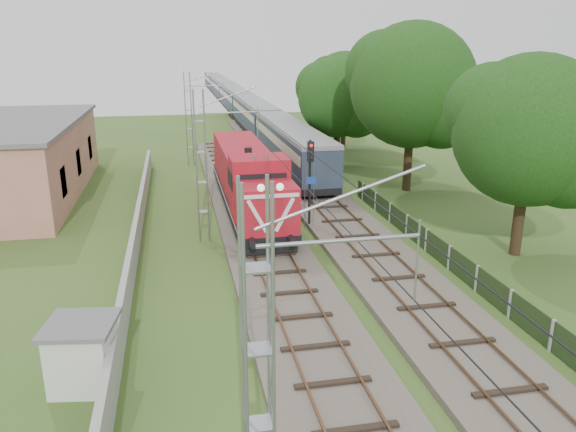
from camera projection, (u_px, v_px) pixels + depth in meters
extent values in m
plane|color=#38531F|center=(311.00, 346.00, 19.69)|extent=(140.00, 140.00, 0.00)
cube|color=#6B6054|center=(275.00, 267.00, 26.21)|extent=(4.20, 70.00, 0.30)
cube|color=black|center=(275.00, 264.00, 26.15)|extent=(2.40, 70.00, 0.10)
cube|color=brown|center=(257.00, 263.00, 25.97)|extent=(0.08, 70.00, 0.05)
cube|color=brown|center=(293.00, 261.00, 26.29)|extent=(0.08, 70.00, 0.05)
cube|color=#6B6054|center=(313.00, 193.00, 39.34)|extent=(4.20, 80.00, 0.30)
cube|color=black|center=(313.00, 190.00, 39.29)|extent=(2.40, 80.00, 0.10)
cube|color=brown|center=(301.00, 190.00, 39.10)|extent=(0.08, 80.00, 0.05)
cube|color=brown|center=(324.00, 189.00, 39.43)|extent=(0.08, 80.00, 0.05)
cylinder|color=gray|center=(340.00, 241.00, 9.92)|extent=(3.00, 0.08, 0.08)
cylinder|color=gray|center=(228.00, 113.00, 28.67)|extent=(3.00, 0.08, 0.08)
cylinder|color=gray|center=(205.00, 86.00, 47.41)|extent=(3.00, 0.08, 0.08)
cylinder|color=black|center=(258.00, 137.00, 29.33)|extent=(0.03, 70.00, 0.03)
cylinder|color=black|center=(257.00, 112.00, 28.95)|extent=(0.03, 70.00, 0.03)
cube|color=#9E9E99|center=(137.00, 231.00, 29.49)|extent=(0.25, 40.00, 1.50)
cube|color=tan|center=(17.00, 160.00, 38.61)|extent=(8.00, 20.00, 5.00)
cube|color=#606060|center=(12.00, 122.00, 37.85)|extent=(8.40, 20.40, 0.25)
cube|color=black|center=(63.00, 182.00, 33.83)|extent=(0.10, 1.60, 1.80)
cube|color=black|center=(78.00, 162.00, 39.45)|extent=(0.10, 1.60, 1.80)
cube|color=black|center=(89.00, 148.00, 45.07)|extent=(0.10, 1.60, 1.80)
cube|color=black|center=(477.00, 279.00, 23.85)|extent=(0.05, 32.00, 1.15)
cube|color=#9E9E99|center=(363.00, 192.00, 37.91)|extent=(0.12, 0.12, 1.20)
cube|color=black|center=(248.00, 197.00, 35.03)|extent=(3.02, 17.14, 0.50)
cube|color=black|center=(262.00, 229.00, 29.93)|extent=(2.22, 3.63, 0.50)
cube|color=black|center=(238.00, 182.00, 40.32)|extent=(2.22, 3.63, 0.50)
cube|color=black|center=(271.00, 250.00, 27.22)|extent=(2.62, 0.25, 0.35)
cube|color=#A8131C|center=(267.00, 207.00, 27.77)|extent=(2.92, 2.52, 2.32)
sphere|color=white|center=(261.00, 188.00, 26.17)|extent=(0.36, 0.36, 0.36)
sphere|color=white|center=(280.00, 187.00, 26.34)|extent=(0.36, 0.36, 0.36)
cube|color=silver|center=(257.00, 216.00, 26.46)|extent=(1.01, 0.06, 1.69)
cube|color=silver|center=(285.00, 215.00, 26.71)|extent=(1.01, 0.06, 1.69)
cube|color=silver|center=(271.00, 196.00, 26.31)|extent=(2.72, 0.06, 0.18)
cube|color=#A8131C|center=(259.00, 186.00, 29.95)|extent=(3.02, 2.42, 3.23)
cube|color=black|center=(262.00, 183.00, 28.65)|extent=(2.52, 0.06, 0.91)
cube|color=#A8131C|center=(242.00, 165.00, 36.89)|extent=(2.82, 12.20, 2.62)
cylinder|color=black|center=(248.00, 151.00, 33.58)|extent=(0.44, 0.44, 0.40)
cylinder|color=gray|center=(255.00, 157.00, 28.62)|extent=(0.12, 0.12, 0.35)
cylinder|color=gray|center=(267.00, 157.00, 28.74)|extent=(0.12, 0.12, 0.35)
cube|color=black|center=(291.00, 162.00, 46.25)|extent=(2.69, 20.38, 0.46)
cube|color=#2D394B|center=(291.00, 144.00, 45.81)|extent=(2.78, 20.38, 2.50)
cube|color=beige|center=(291.00, 138.00, 45.68)|extent=(2.82, 19.57, 0.69)
cube|color=gray|center=(291.00, 127.00, 45.41)|extent=(2.83, 20.38, 0.32)
cube|color=black|center=(254.00, 127.00, 66.22)|extent=(2.69, 20.38, 0.46)
cube|color=#2D394B|center=(254.00, 114.00, 65.79)|extent=(2.78, 20.38, 2.50)
cube|color=beige|center=(254.00, 110.00, 65.65)|extent=(2.82, 19.57, 0.69)
cube|color=gray|center=(254.00, 102.00, 65.38)|extent=(2.83, 20.38, 0.32)
cube|color=black|center=(235.00, 108.00, 86.19)|extent=(2.69, 20.38, 0.46)
cube|color=#2D394B|center=(234.00, 98.00, 85.76)|extent=(2.78, 20.38, 2.50)
cube|color=beige|center=(234.00, 95.00, 85.63)|extent=(2.82, 19.57, 0.69)
cube|color=gray|center=(234.00, 89.00, 85.35)|extent=(2.83, 20.38, 0.32)
cube|color=black|center=(222.00, 96.00, 106.17)|extent=(2.69, 20.38, 0.46)
cube|color=#2D394B|center=(222.00, 88.00, 105.73)|extent=(2.78, 20.38, 2.50)
cube|color=beige|center=(222.00, 85.00, 105.60)|extent=(2.82, 19.57, 0.69)
cube|color=gray|center=(222.00, 80.00, 105.33)|extent=(2.83, 20.38, 0.32)
cube|color=black|center=(214.00, 88.00, 126.14)|extent=(2.69, 20.38, 0.46)
cube|color=#2D394B|center=(214.00, 81.00, 125.71)|extent=(2.78, 20.38, 2.50)
cube|color=beige|center=(214.00, 79.00, 125.57)|extent=(2.82, 19.57, 0.69)
cube|color=gray|center=(213.00, 75.00, 125.30)|extent=(2.83, 20.38, 0.32)
cylinder|color=black|center=(310.00, 185.00, 31.51)|extent=(0.14, 0.14, 5.11)
cube|color=black|center=(311.00, 152.00, 30.79)|extent=(0.37, 0.24, 1.12)
sphere|color=red|center=(311.00, 146.00, 30.58)|extent=(0.18, 0.18, 0.18)
sphere|color=black|center=(311.00, 152.00, 30.68)|extent=(0.18, 0.18, 0.18)
sphere|color=black|center=(311.00, 159.00, 30.78)|extent=(0.18, 0.18, 0.18)
cube|color=#19409B|center=(311.00, 181.00, 31.31)|extent=(0.56, 0.08, 0.41)
cube|color=silver|center=(83.00, 356.00, 17.17)|extent=(2.04, 2.04, 1.97)
cube|color=#606060|center=(79.00, 325.00, 16.85)|extent=(2.35, 2.35, 0.13)
cylinder|color=#3C2D18|center=(520.00, 212.00, 27.67)|extent=(0.55, 0.55, 4.42)
sphere|color=#17340E|center=(530.00, 131.00, 26.50)|extent=(7.24, 7.24, 7.24)
sphere|color=#17340E|center=(569.00, 155.00, 26.05)|extent=(5.07, 5.07, 5.07)
sphere|color=#17340E|center=(493.00, 111.00, 27.21)|extent=(4.70, 4.70, 4.70)
cylinder|color=#3C2D18|center=(408.00, 154.00, 40.06)|extent=(0.59, 0.59, 5.28)
sphere|color=#17340E|center=(413.00, 85.00, 38.65)|extent=(8.64, 8.64, 8.64)
sphere|color=#17340E|center=(443.00, 104.00, 38.12)|extent=(6.05, 6.05, 6.05)
sphere|color=#17340E|center=(385.00, 70.00, 39.50)|extent=(5.61, 5.61, 5.61)
cylinder|color=#3C2D18|center=(337.00, 141.00, 48.67)|extent=(0.56, 0.56, 4.16)
sphere|color=#17340E|center=(338.00, 97.00, 47.57)|extent=(6.80, 6.80, 6.80)
sphere|color=#17340E|center=(357.00, 109.00, 47.14)|extent=(4.76, 4.76, 4.76)
sphere|color=#17340E|center=(321.00, 87.00, 48.24)|extent=(4.42, 4.42, 4.42)
cylinder|color=#3C2D18|center=(343.00, 128.00, 56.36)|extent=(0.50, 0.50, 4.30)
sphere|color=#17340E|center=(345.00, 88.00, 55.22)|extent=(7.04, 7.04, 7.04)
sphere|color=#17340E|center=(361.00, 99.00, 54.78)|extent=(4.93, 4.93, 4.93)
sphere|color=#17340E|center=(329.00, 79.00, 55.91)|extent=(4.58, 4.58, 4.58)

